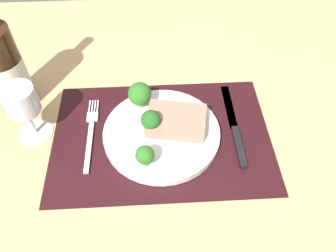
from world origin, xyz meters
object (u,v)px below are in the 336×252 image
(wine_bottle, at_px, (5,68))
(plate, at_px, (162,133))
(steak, at_px, (176,121))
(wine_glass, at_px, (22,104))
(knife, at_px, (235,130))
(fork, at_px, (91,133))

(wine_bottle, bearing_deg, plate, -20.62)
(steak, xyz_separation_m, wine_glass, (-0.30, 0.01, 0.05))
(wine_bottle, bearing_deg, knife, -13.55)
(fork, distance_m, wine_glass, 0.14)
(steak, distance_m, wine_glass, 0.30)
(plate, bearing_deg, wine_glass, 174.55)
(plate, xyz_separation_m, fork, (-0.15, 0.01, -0.01))
(knife, distance_m, wine_glass, 0.43)
(wine_bottle, height_order, wine_glass, wine_bottle)
(knife, height_order, wine_bottle, wine_bottle)
(fork, bearing_deg, plate, -3.67)
(plate, distance_m, wine_glass, 0.28)
(knife, bearing_deg, wine_glass, 175.31)
(knife, bearing_deg, steak, 174.38)
(fork, bearing_deg, wine_glass, 176.41)
(wine_bottle, bearing_deg, fork, -31.93)
(steak, relative_size, wine_glass, 0.94)
(plate, distance_m, fork, 0.15)
(knife, relative_size, wine_glass, 1.83)
(wine_bottle, bearing_deg, wine_glass, -61.18)
(plate, xyz_separation_m, wine_glass, (-0.26, 0.03, 0.08))
(steak, relative_size, fork, 0.62)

